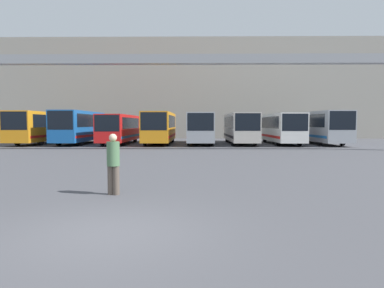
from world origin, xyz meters
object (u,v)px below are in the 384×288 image
bus_slot_2 (120,127)px  bus_slot_6 (281,127)px  bus_slot_1 (80,125)px  pedestrian_near_left (113,162)px  bus_slot_4 (200,126)px  bus_slot_5 (240,126)px  bus_slot_7 (319,125)px  bus_slot_0 (44,126)px  bus_slot_3 (160,126)px

bus_slot_2 → bus_slot_6: 16.63m
bus_slot_1 → bus_slot_6: (20.79, 0.05, -0.15)m
pedestrian_near_left → bus_slot_4: bearing=98.0°
bus_slot_1 → bus_slot_5: bus_slot_1 is taller
bus_slot_2 → bus_slot_7: bus_slot_7 is taller
bus_slot_2 → pedestrian_near_left: bearing=-77.8°
bus_slot_6 → bus_slot_4: bearing=-179.7°
bus_slot_1 → bus_slot_2: 4.16m
bus_slot_2 → bus_slot_7: bearing=1.7°
bus_slot_5 → bus_slot_7: (8.32, 0.23, 0.11)m
bus_slot_2 → bus_slot_5: bearing=1.8°
bus_slot_0 → bus_slot_2: bus_slot_0 is taller
bus_slot_4 → bus_slot_2: bearing=179.3°
bus_slot_5 → bus_slot_7: bearing=1.6°
bus_slot_3 → pedestrian_near_left: (1.32, -25.42, -0.89)m
bus_slot_6 → bus_slot_0: bearing=177.7°
bus_slot_7 → bus_slot_1: bearing=-178.3°
bus_slot_4 → bus_slot_6: (8.32, 0.05, -0.03)m
bus_slot_5 → bus_slot_6: (4.16, -0.45, -0.02)m
bus_slot_2 → bus_slot_1: bearing=-178.6°
bus_slot_3 → pedestrian_near_left: size_ratio=5.84×
bus_slot_6 → bus_slot_7: 4.22m
bus_slot_0 → bus_slot_4: bus_slot_0 is taller
bus_slot_1 → bus_slot_3: 8.32m
bus_slot_0 → bus_slot_4: 16.66m
bus_slot_3 → bus_slot_0: bearing=176.4°
bus_slot_1 → bus_slot_2: bus_slot_1 is taller
bus_slot_3 → bus_slot_2: bearing=-177.7°
bus_slot_2 → pedestrian_near_left: (5.48, -25.25, -0.75)m
bus_slot_1 → bus_slot_7: (24.95, 0.73, -0.02)m
bus_slot_5 → pedestrian_near_left: bus_slot_5 is taller
bus_slot_4 → bus_slot_6: bearing=0.3°
bus_slot_0 → pedestrian_near_left: size_ratio=6.70×
bus_slot_6 → bus_slot_7: (4.16, 0.68, 0.13)m
bus_slot_2 → bus_slot_3: bearing=2.3°
bus_slot_4 → bus_slot_5: bearing=6.9°
bus_slot_6 → pedestrian_near_left: 27.57m
bus_slot_0 → bus_slot_3: 12.50m
bus_slot_0 → bus_slot_3: (12.47, -0.79, -0.03)m
bus_slot_1 → pedestrian_near_left: bus_slot_1 is taller
bus_slot_2 → bus_slot_7: 20.80m
bus_slot_1 → bus_slot_5: bearing=1.7°
bus_slot_5 → bus_slot_7: bus_slot_7 is taller
bus_slot_5 → bus_slot_6: size_ratio=1.09×
bus_slot_0 → bus_slot_6: (24.95, -1.01, -0.11)m
bus_slot_1 → bus_slot_4: size_ratio=1.00×
bus_slot_7 → pedestrian_near_left: bus_slot_7 is taller
bus_slot_3 → bus_slot_5: bearing=1.6°
bus_slot_5 → bus_slot_7: size_ratio=0.96×
bus_slot_0 → bus_slot_1: (4.16, -1.06, 0.03)m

